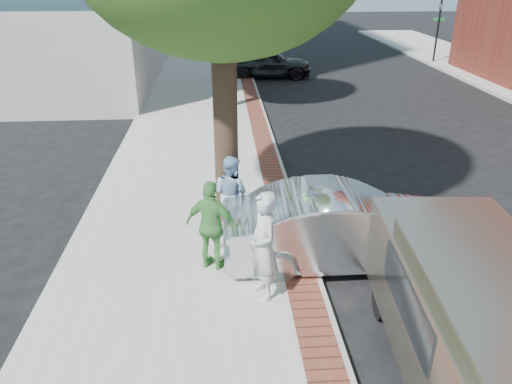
{
  "coord_description": "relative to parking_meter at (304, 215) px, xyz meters",
  "views": [
    {
      "loc": [
        -0.71,
        -8.45,
        5.49
      ],
      "look_at": [
        -0.01,
        0.98,
        1.2
      ],
      "focal_mm": 35.0,
      "sensor_mm": 36.0,
      "label": 1
    }
  ],
  "objects": [
    {
      "name": "sedan_silver",
      "position": [
        0.86,
        0.21,
        -0.41
      ],
      "size": [
        4.83,
        1.73,
        1.58
      ],
      "primitive_type": "imported",
      "rotation": [
        0.0,
        0.0,
        1.58
      ],
      "color": "silver",
      "rests_on": "ground"
    },
    {
      "name": "brick_strip",
      "position": [
        -0.12,
        8.14,
        -1.05
      ],
      "size": [
        0.6,
        60.0,
        0.01
      ],
      "primitive_type": "cube",
      "color": "brown",
      "rests_on": "sidewalk"
    },
    {
      "name": "person_officer",
      "position": [
        -1.35,
        1.57,
        -0.21
      ],
      "size": [
        1.04,
        1.02,
        1.69
      ],
      "primitive_type": "imported",
      "rotation": [
        0.0,
        0.0,
        2.43
      ],
      "color": "#83A5CB",
      "rests_on": "sidewalk"
    },
    {
      "name": "person_gray",
      "position": [
        -0.87,
        -1.01,
        -0.06
      ],
      "size": [
        0.65,
        0.83,
        1.99
      ],
      "primitive_type": "imported",
      "rotation": [
        0.0,
        0.0,
        -1.3
      ],
      "color": "#ADAEB2",
      "rests_on": "sidewalk"
    },
    {
      "name": "sidewalk",
      "position": [
        -2.32,
        8.14,
        -1.13
      ],
      "size": [
        5.0,
        60.0,
        0.15
      ],
      "primitive_type": "cube",
      "color": "#9E9991",
      "rests_on": "ground"
    },
    {
      "name": "bg_car",
      "position": [
        1.0,
        18.65,
        -0.39
      ],
      "size": [
        4.82,
        2.04,
        1.63
      ],
      "primitive_type": "imported",
      "rotation": [
        0.0,
        0.0,
        1.55
      ],
      "color": "black",
      "rests_on": "ground"
    },
    {
      "name": "person_green",
      "position": [
        -1.75,
        -0.02,
        -0.16
      ],
      "size": [
        1.14,
        0.82,
        1.8
      ],
      "primitive_type": "imported",
      "rotation": [
        0.0,
        0.0,
        2.73
      ],
      "color": "#489142",
      "rests_on": "sidewalk"
    },
    {
      "name": "signal_far",
      "position": [
        11.68,
        22.14,
        1.05
      ],
      "size": [
        0.7,
        0.15,
        3.8
      ],
      "color": "black",
      "rests_on": "ground"
    },
    {
      "name": "van",
      "position": [
        1.91,
        -3.13,
        -0.11
      ],
      "size": [
        2.5,
        5.58,
        2.01
      ],
      "rotation": [
        0.0,
        0.0,
        -0.08
      ],
      "color": "gray",
      "rests_on": "ground"
    },
    {
      "name": "curb",
      "position": [
        0.23,
        8.14,
        -1.13
      ],
      "size": [
        0.1,
        60.0,
        0.15
      ],
      "primitive_type": "cube",
      "color": "gray",
      "rests_on": "ground"
    },
    {
      "name": "office_base",
      "position": [
        -13.82,
        22.14,
        0.79
      ],
      "size": [
        18.2,
        22.2,
        4.0
      ],
      "primitive_type": "cube",
      "color": "gray",
      "rests_on": "ground"
    },
    {
      "name": "ground",
      "position": [
        -0.82,
        0.14,
        -1.21
      ],
      "size": [
        120.0,
        120.0,
        0.0
      ],
      "primitive_type": "plane",
      "color": "black",
      "rests_on": "ground"
    },
    {
      "name": "parking_meter",
      "position": [
        0.0,
        0.0,
        0.0
      ],
      "size": [
        0.12,
        0.32,
        1.47
      ],
      "color": "gray",
      "rests_on": "sidewalk"
    },
    {
      "name": "signal_near",
      "position": [
        0.08,
        22.14,
        1.05
      ],
      "size": [
        0.7,
        0.15,
        3.8
      ],
      "color": "black",
      "rests_on": "ground"
    }
  ]
}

